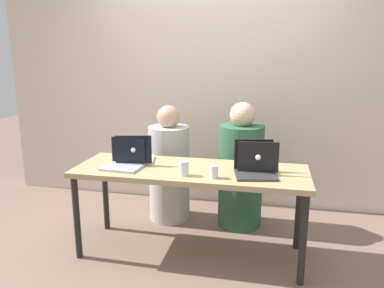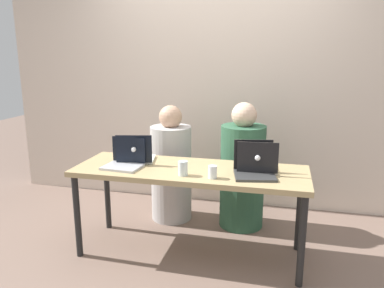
# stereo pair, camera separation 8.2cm
# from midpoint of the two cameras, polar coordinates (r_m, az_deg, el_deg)

# --- Properties ---
(ground_plane) EXTENTS (12.00, 12.00, 0.00)m
(ground_plane) POSITION_cam_midpoint_polar(r_m,az_deg,el_deg) (3.16, -1.02, -16.15)
(ground_plane) COLOR #765F53
(back_wall) EXTENTS (4.63, 0.10, 2.59)m
(back_wall) POSITION_cam_midpoint_polar(r_m,az_deg,el_deg) (3.91, 2.89, 9.55)
(back_wall) COLOR beige
(back_wall) RESTS_ON ground
(desk) EXTENTS (1.78, 0.61, 0.71)m
(desk) POSITION_cam_midpoint_polar(r_m,az_deg,el_deg) (2.89, -1.07, -5.04)
(desk) COLOR tan
(desk) RESTS_ON ground
(person_on_left) EXTENTS (0.48, 0.48, 1.11)m
(person_on_left) POSITION_cam_midpoint_polar(r_m,az_deg,el_deg) (3.58, -4.13, -3.92)
(person_on_left) COLOR #B3B0AD
(person_on_left) RESTS_ON ground
(person_on_right) EXTENTS (0.44, 0.44, 1.15)m
(person_on_right) POSITION_cam_midpoint_polar(r_m,az_deg,el_deg) (3.45, 6.75, -4.27)
(person_on_right) COLOR #2E593F
(person_on_right) RESTS_ON ground
(laptop_front_left) EXTENTS (0.30, 0.27, 0.22)m
(laptop_front_left) POSITION_cam_midpoint_polar(r_m,az_deg,el_deg) (2.95, -11.05, -2.58)
(laptop_front_left) COLOR #B4B4B9
(laptop_front_left) RESTS_ON desk
(laptop_back_left) EXTENTS (0.33, 0.31, 0.24)m
(laptop_back_left) POSITION_cam_midpoint_polar(r_m,az_deg,el_deg) (3.07, -9.42, -1.83)
(laptop_back_left) COLOR silver
(laptop_back_left) RESTS_ON desk
(laptop_front_right) EXTENTS (0.33, 0.31, 0.24)m
(laptop_front_right) POSITION_cam_midpoint_polar(r_m,az_deg,el_deg) (2.76, 8.68, -3.54)
(laptop_front_right) COLOR #353636
(laptop_front_right) RESTS_ON desk
(laptop_back_right) EXTENTS (0.31, 0.30, 0.24)m
(laptop_back_right) POSITION_cam_midpoint_polar(r_m,az_deg,el_deg) (2.84, 9.11, -3.05)
(laptop_back_right) COLOR silver
(laptop_back_right) RESTS_ON desk
(water_glass_right) EXTENTS (0.06, 0.06, 0.09)m
(water_glass_right) POSITION_cam_midpoint_polar(r_m,az_deg,el_deg) (2.65, 2.44, -4.38)
(water_glass_right) COLOR white
(water_glass_right) RESTS_ON desk
(water_glass_center) EXTENTS (0.07, 0.07, 0.11)m
(water_glass_center) POSITION_cam_midpoint_polar(r_m,az_deg,el_deg) (2.70, -2.12, -3.88)
(water_glass_center) COLOR silver
(water_glass_center) RESTS_ON desk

